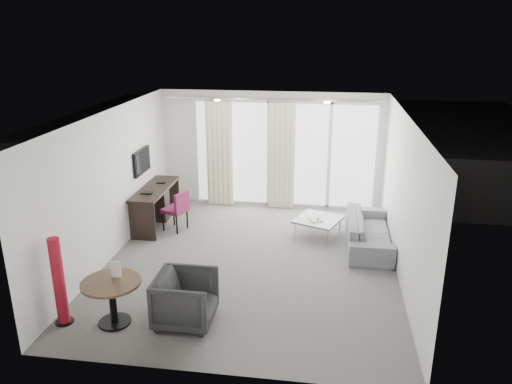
# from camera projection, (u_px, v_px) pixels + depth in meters

# --- Properties ---
(floor) EXTENTS (5.00, 6.00, 0.00)m
(floor) POSITION_uv_depth(u_px,v_px,m) (251.00, 262.00, 8.82)
(floor) COLOR #63605C
(floor) RESTS_ON ground
(ceiling) EXTENTS (5.00, 6.00, 0.00)m
(ceiling) POSITION_uv_depth(u_px,v_px,m) (251.00, 115.00, 7.98)
(ceiling) COLOR white
(ceiling) RESTS_ON ground
(wall_left) EXTENTS (0.00, 6.00, 2.60)m
(wall_left) POSITION_uv_depth(u_px,v_px,m) (110.00, 186.00, 8.74)
(wall_left) COLOR silver
(wall_left) RESTS_ON ground
(wall_right) EXTENTS (0.00, 6.00, 2.60)m
(wall_right) POSITION_uv_depth(u_px,v_px,m) (403.00, 199.00, 8.06)
(wall_right) COLOR silver
(wall_right) RESTS_ON ground
(wall_front) EXTENTS (5.00, 0.00, 2.60)m
(wall_front) POSITION_uv_depth(u_px,v_px,m) (210.00, 278.00, 5.59)
(wall_front) COLOR silver
(wall_front) RESTS_ON ground
(window_panel) EXTENTS (4.00, 0.02, 2.38)m
(window_panel) POSITION_uv_depth(u_px,v_px,m) (284.00, 155.00, 11.19)
(window_panel) COLOR white
(window_panel) RESTS_ON ground
(window_frame) EXTENTS (4.10, 0.06, 2.44)m
(window_frame) POSITION_uv_depth(u_px,v_px,m) (284.00, 155.00, 11.17)
(window_frame) COLOR white
(window_frame) RESTS_ON ground
(curtain_left) EXTENTS (0.60, 0.20, 2.38)m
(curtain_left) POSITION_uv_depth(u_px,v_px,m) (220.00, 154.00, 11.23)
(curtain_left) COLOR beige
(curtain_left) RESTS_ON ground
(curtain_right) EXTENTS (0.60, 0.20, 2.38)m
(curtain_right) POSITION_uv_depth(u_px,v_px,m) (281.00, 156.00, 11.04)
(curtain_right) COLOR beige
(curtain_right) RESTS_ON ground
(curtain_track) EXTENTS (4.80, 0.04, 0.04)m
(curtain_track) POSITION_uv_depth(u_px,v_px,m) (271.00, 99.00, 10.67)
(curtain_track) COLOR #B2B2B7
(curtain_track) RESTS_ON ceiling
(downlight_a) EXTENTS (0.12, 0.12, 0.02)m
(downlight_a) POSITION_uv_depth(u_px,v_px,m) (217.00, 100.00, 9.60)
(downlight_a) COLOR #FFE0B2
(downlight_a) RESTS_ON ceiling
(downlight_b) EXTENTS (0.12, 0.12, 0.02)m
(downlight_b) POSITION_uv_depth(u_px,v_px,m) (327.00, 103.00, 9.32)
(downlight_b) COLOR #FFE0B2
(downlight_b) RESTS_ON ceiling
(desk) EXTENTS (0.54, 1.72, 0.81)m
(desk) POSITION_uv_depth(u_px,v_px,m) (156.00, 206.00, 10.32)
(desk) COLOR black
(desk) RESTS_ON floor
(tv) EXTENTS (0.05, 0.80, 0.50)m
(tv) POSITION_uv_depth(u_px,v_px,m) (142.00, 161.00, 10.07)
(tv) COLOR black
(tv) RESTS_ON wall_left
(desk_chair) EXTENTS (0.58, 0.56, 0.83)m
(desk_chair) POSITION_uv_depth(u_px,v_px,m) (175.00, 210.00, 10.06)
(desk_chair) COLOR maroon
(desk_chair) RESTS_ON floor
(round_table) EXTENTS (0.95, 0.95, 0.65)m
(round_table) POSITION_uv_depth(u_px,v_px,m) (113.00, 302.00, 6.92)
(round_table) COLOR #48331F
(round_table) RESTS_ON floor
(menu_card) EXTENTS (0.13, 0.04, 0.24)m
(menu_card) POSITION_uv_depth(u_px,v_px,m) (116.00, 273.00, 6.91)
(menu_card) COLOR white
(menu_card) RESTS_ON round_table
(red_lamp) EXTENTS (0.32, 0.32, 1.29)m
(red_lamp) POSITION_uv_depth(u_px,v_px,m) (59.00, 282.00, 6.83)
(red_lamp) COLOR maroon
(red_lamp) RESTS_ON floor
(tub_armchair) EXTENTS (0.82, 0.79, 0.74)m
(tub_armchair) POSITION_uv_depth(u_px,v_px,m) (186.00, 299.00, 6.92)
(tub_armchair) COLOR #292929
(tub_armchair) RESTS_ON floor
(coffee_table) EXTENTS (1.05, 1.05, 0.36)m
(coffee_table) POSITION_uv_depth(u_px,v_px,m) (318.00, 227.00, 9.84)
(coffee_table) COLOR gray
(coffee_table) RESTS_ON floor
(remote) EXTENTS (0.06, 0.16, 0.02)m
(remote) POSITION_uv_depth(u_px,v_px,m) (318.00, 220.00, 9.71)
(remote) COLOR black
(remote) RESTS_ON coffee_table
(magazine) EXTENTS (0.30, 0.33, 0.02)m
(magazine) POSITION_uv_depth(u_px,v_px,m) (315.00, 220.00, 9.71)
(magazine) COLOR gray
(magazine) RESTS_ON coffee_table
(sofa) EXTENTS (0.79, 2.02, 0.59)m
(sofa) POSITION_uv_depth(u_px,v_px,m) (369.00, 231.00, 9.37)
(sofa) COLOR slate
(sofa) RESTS_ON floor
(terrace_slab) EXTENTS (5.60, 3.00, 0.12)m
(terrace_slab) POSITION_uv_depth(u_px,v_px,m) (289.00, 187.00, 13.01)
(terrace_slab) COLOR #4D4D50
(terrace_slab) RESTS_ON ground
(rattan_chair_a) EXTENTS (0.67, 0.67, 0.84)m
(rattan_chair_a) POSITION_uv_depth(u_px,v_px,m) (309.00, 170.00, 12.83)
(rattan_chair_a) COLOR #552E1C
(rattan_chair_a) RESTS_ON terrace_slab
(rattan_chair_b) EXTENTS (0.70, 0.70, 0.84)m
(rattan_chair_b) POSITION_uv_depth(u_px,v_px,m) (358.00, 177.00, 12.19)
(rattan_chair_b) COLOR #552E1C
(rattan_chair_b) RESTS_ON terrace_slab
(rattan_table) EXTENTS (0.63, 0.63, 0.49)m
(rattan_table) POSITION_uv_depth(u_px,v_px,m) (344.00, 184.00, 12.27)
(rattan_table) COLOR #552E1C
(rattan_table) RESTS_ON terrace_slab
(balustrade) EXTENTS (5.50, 0.06, 1.05)m
(balustrade) POSITION_uv_depth(u_px,v_px,m) (293.00, 152.00, 14.19)
(balustrade) COLOR #B2B2B7
(balustrade) RESTS_ON terrace_slab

